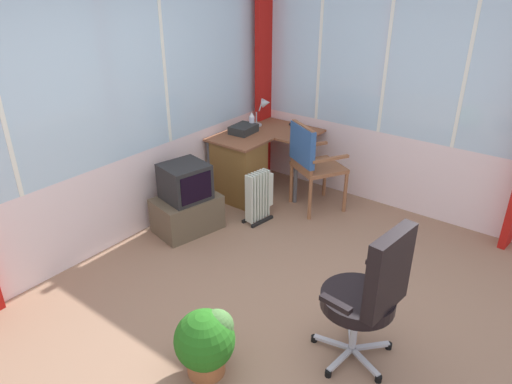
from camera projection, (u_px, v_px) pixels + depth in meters
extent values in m
cube|color=#916C54|center=(281.00, 330.00, 3.58)|extent=(5.78, 4.94, 0.06)
cube|color=silver|center=(110.00, 205.00, 4.48)|extent=(4.78, 0.06, 0.83)
cube|color=silver|center=(92.00, 83.00, 3.96)|extent=(4.69, 0.06, 1.50)
cube|color=white|center=(162.00, 68.00, 4.53)|extent=(0.04, 0.07, 1.50)
cube|color=silver|center=(409.00, 175.00, 5.11)|extent=(0.06, 3.94, 0.83)
cube|color=silver|center=(426.00, 66.00, 4.60)|extent=(0.06, 3.86, 1.50)
cube|color=white|center=(467.00, 71.00, 4.38)|extent=(0.07, 0.04, 1.50)
cube|color=white|center=(388.00, 61.00, 4.81)|extent=(0.07, 0.04, 1.50)
cube|color=white|center=(321.00, 53.00, 5.24)|extent=(0.07, 0.04, 1.50)
cube|color=#B41712|center=(265.00, 81.00, 5.69)|extent=(0.31, 0.08, 2.41)
cube|color=brown|center=(255.00, 132.00, 5.44)|extent=(1.12, 0.61, 0.02)
cube|color=brown|center=(301.00, 135.00, 5.37)|extent=(0.61, 0.32, 0.02)
cube|color=brown|center=(237.00, 171.00, 5.37)|extent=(0.40, 0.57, 0.70)
cylinder|color=#4C4C51|center=(296.00, 174.00, 5.28)|extent=(0.04, 0.04, 0.71)
cylinder|color=#4C4C51|center=(209.00, 170.00, 5.37)|extent=(0.04, 0.04, 0.71)
cylinder|color=#B2B7BC|center=(256.00, 125.00, 5.63)|extent=(0.13, 0.13, 0.02)
cylinder|color=#B2B7BC|center=(256.00, 118.00, 5.59)|extent=(0.02, 0.02, 0.15)
cylinder|color=#B2B7BC|center=(261.00, 106.00, 5.54)|extent=(0.03, 0.07, 0.15)
cone|color=#B2B7BC|center=(266.00, 103.00, 5.55)|extent=(0.14, 0.14, 0.12)
cube|color=black|center=(293.00, 126.00, 5.59)|extent=(0.12, 0.15, 0.02)
cylinder|color=silver|center=(252.00, 123.00, 5.45)|extent=(0.06, 0.06, 0.16)
cone|color=white|center=(252.00, 114.00, 5.40)|extent=(0.06, 0.06, 0.06)
cube|color=#272929|center=(243.00, 129.00, 5.37)|extent=(0.31, 0.25, 0.09)
cylinder|color=#905A39|center=(345.00, 193.00, 5.13)|extent=(0.04, 0.04, 0.46)
cylinder|color=#905A39|center=(325.00, 177.00, 5.49)|extent=(0.04, 0.04, 0.46)
cylinder|color=#905A39|center=(310.00, 200.00, 4.98)|extent=(0.04, 0.04, 0.46)
cylinder|color=#905A39|center=(291.00, 184.00, 5.34)|extent=(0.04, 0.04, 0.46)
cube|color=#905A39|center=(319.00, 167.00, 5.12)|extent=(0.65, 0.65, 0.04)
cube|color=#905A39|center=(302.00, 147.00, 4.93)|extent=(0.24, 0.39, 0.49)
cube|color=#305691|center=(302.00, 145.00, 4.92)|extent=(0.28, 0.43, 0.41)
cube|color=#905A39|center=(331.00, 159.00, 4.86)|extent=(0.40, 0.25, 0.03)
cube|color=#905A39|center=(310.00, 145.00, 5.23)|extent=(0.40, 0.25, 0.03)
cube|color=#B7B7BF|center=(340.00, 359.00, 3.22)|extent=(0.28, 0.07, 0.02)
cylinder|color=black|center=(328.00, 373.00, 3.14)|extent=(0.05, 0.05, 0.05)
cube|color=#B7B7BF|center=(365.00, 362.00, 3.20)|extent=(0.15, 0.27, 0.02)
cylinder|color=black|center=(378.00, 379.00, 3.10)|extent=(0.05, 0.05, 0.05)
cube|color=#B7B7BF|center=(371.00, 346.00, 3.33)|extent=(0.23, 0.22, 0.02)
cylinder|color=black|center=(389.00, 346.00, 3.36)|extent=(0.05, 0.05, 0.05)
cube|color=#B7B7BF|center=(351.00, 335.00, 3.43)|extent=(0.26, 0.17, 0.02)
cylinder|color=black|center=(350.00, 324.00, 3.57)|extent=(0.05, 0.05, 0.05)
cube|color=#B7B7BF|center=(333.00, 342.00, 3.36)|extent=(0.09, 0.28, 0.02)
cylinder|color=black|center=(314.00, 339.00, 3.43)|extent=(0.05, 0.05, 0.05)
cylinder|color=#B7B7BF|center=(355.00, 326.00, 3.22)|extent=(0.05, 0.05, 0.38)
cylinder|color=black|center=(358.00, 300.00, 3.12)|extent=(0.50, 0.50, 0.09)
cube|color=black|center=(389.00, 272.00, 2.86)|extent=(0.43, 0.14, 0.55)
cube|color=black|center=(381.00, 267.00, 3.24)|extent=(0.07, 0.22, 0.04)
cube|color=black|center=(336.00, 304.00, 2.89)|extent=(0.07, 0.22, 0.04)
cube|color=brown|center=(187.00, 214.00, 4.80)|extent=(0.72, 0.56, 0.37)
cube|color=#252424|center=(185.00, 181.00, 4.64)|extent=(0.49, 0.48, 0.36)
cube|color=black|center=(196.00, 188.00, 4.50)|extent=(0.34, 0.08, 0.28)
cube|color=#262628|center=(198.00, 191.00, 4.79)|extent=(0.30, 0.27, 0.07)
cube|color=silver|center=(249.00, 200.00, 4.83)|extent=(0.03, 0.10, 0.53)
cube|color=silver|center=(252.00, 198.00, 4.86)|extent=(0.03, 0.10, 0.53)
cube|color=silver|center=(255.00, 197.00, 4.89)|extent=(0.03, 0.10, 0.53)
cube|color=silver|center=(258.00, 196.00, 4.91)|extent=(0.03, 0.10, 0.53)
cube|color=silver|center=(260.00, 195.00, 4.94)|extent=(0.03, 0.10, 0.53)
cube|color=silver|center=(263.00, 193.00, 4.97)|extent=(0.03, 0.10, 0.53)
cube|color=silver|center=(266.00, 192.00, 4.99)|extent=(0.03, 0.10, 0.53)
cube|color=black|center=(262.00, 222.00, 4.99)|extent=(0.31, 0.07, 0.03)
cube|color=black|center=(253.00, 217.00, 5.08)|extent=(0.31, 0.07, 0.03)
cube|color=silver|center=(269.00, 189.00, 5.01)|extent=(0.06, 0.10, 0.37)
cylinder|color=#A65F36|center=(206.00, 364.00, 3.16)|extent=(0.26, 0.26, 0.12)
sphere|color=#236619|center=(205.00, 340.00, 3.07)|extent=(0.41, 0.41, 0.41)
sphere|color=#477438|center=(217.00, 326.00, 3.07)|extent=(0.22, 0.22, 0.22)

